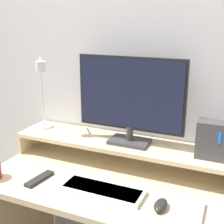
{
  "coord_description": "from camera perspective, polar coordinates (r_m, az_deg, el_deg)",
  "views": [
    {
      "loc": [
        0.58,
        -0.92,
        1.49
      ],
      "look_at": [
        0.02,
        0.35,
        1.07
      ],
      "focal_mm": 50.0,
      "sensor_mm": 36.0,
      "label": 1
    }
  ],
  "objects": [
    {
      "name": "wall_back",
      "position": [
        1.7,
        3.68,
        8.8
      ],
      "size": [
        6.0,
        0.05,
        2.5
      ],
      "color": "silver",
      "rests_on": "ground_plane"
    },
    {
      "name": "desk",
      "position": [
        1.68,
        -1.19,
        -18.53
      ],
      "size": [
        1.16,
        0.63,
        0.73
      ],
      "color": "beige",
      "rests_on": "ground_plane"
    },
    {
      "name": "monitor_shelf",
      "position": [
        1.67,
        1.45,
        -5.97
      ],
      "size": [
        1.16,
        0.26,
        0.13
      ],
      "color": "beige",
      "rests_on": "desk"
    },
    {
      "name": "monitor",
      "position": [
        1.56,
        3.37,
        2.55
      ],
      "size": [
        0.56,
        0.13,
        0.45
      ],
      "color": "#38383D",
      "rests_on": "monitor_shelf"
    },
    {
      "name": "desk_lamp",
      "position": [
        1.8,
        -12.62,
        3.22
      ],
      "size": [
        0.16,
        0.18,
        0.41
      ],
      "color": "silver",
      "rests_on": "monitor_shelf"
    },
    {
      "name": "router_dock",
      "position": [
        1.51,
        17.73,
        -4.88
      ],
      "size": [
        0.13,
        0.09,
        0.18
      ],
      "color": "#3D3D42",
      "rests_on": "monitor_shelf"
    },
    {
      "name": "keyboard",
      "position": [
        1.45,
        -1.82,
        -14.02
      ],
      "size": [
        0.39,
        0.14,
        0.02
      ],
      "color": "silver",
      "rests_on": "desk"
    },
    {
      "name": "mouse",
      "position": [
        1.35,
        8.89,
        -16.47
      ],
      "size": [
        0.05,
        0.1,
        0.03
      ],
      "color": "black",
      "rests_on": "desk"
    },
    {
      "name": "remote_control",
      "position": [
        1.58,
        -13.12,
        -11.81
      ],
      "size": [
        0.06,
        0.17,
        0.02
      ],
      "color": "black",
      "rests_on": "desk"
    },
    {
      "name": "remote_secondary",
      "position": [
        1.34,
        15.52,
        -17.65
      ],
      "size": [
        0.04,
        0.18,
        0.02
      ],
      "color": "#99999E",
      "rests_on": "desk"
    }
  ]
}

